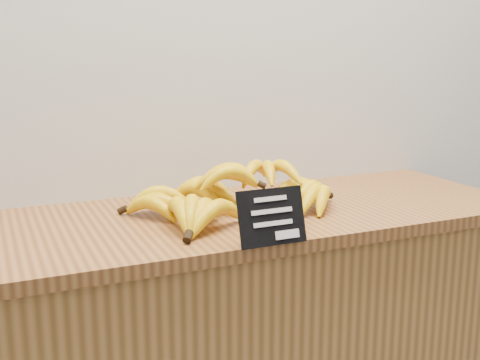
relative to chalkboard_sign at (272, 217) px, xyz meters
The scene contains 3 objects.
counter_top 0.27m from the chalkboard_sign, 85.33° to the left, with size 1.49×0.54×0.03m, color #915C2C.
chalkboard_sign is the anchor object (origin of this frame).
banana_pile 0.25m from the chalkboard_sign, 87.93° to the left, with size 0.55×0.39×0.11m.
Camera 1 is at (-0.63, 1.43, 1.33)m, focal length 45.00 mm.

